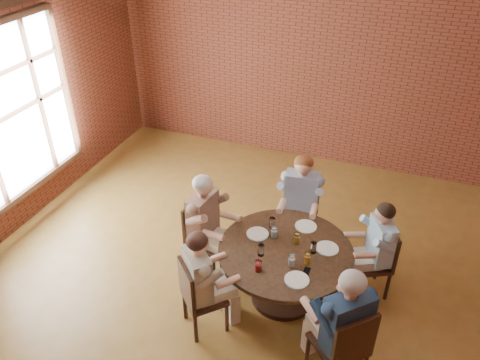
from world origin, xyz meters
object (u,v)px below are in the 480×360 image
(chair_e, at_px, (345,345))
(diner_c, at_px, (208,225))
(diner_a, at_px, (374,250))
(diner_d, at_px, (204,282))
(chair_c, at_px, (202,234))
(diner_e, at_px, (342,325))
(smartphone, at_px, (306,272))
(chair_b, at_px, (300,210))
(chair_d, at_px, (197,294))
(chair_a, at_px, (379,259))
(dining_table, at_px, (285,264))
(diner_b, at_px, (300,204))

(chair_e, bearing_deg, diner_c, -72.94)
(diner_a, bearing_deg, diner_d, -81.44)
(diner_c, xyz_separation_m, diner_d, (0.33, -0.85, -0.03))
(chair_c, xyz_separation_m, diner_e, (1.89, -0.97, 0.19))
(smartphone, bearing_deg, chair_b, 107.92)
(chair_d, bearing_deg, chair_e, -138.67)
(chair_b, xyz_separation_m, diner_d, (-0.61, -1.77, 0.14))
(chair_a, relative_size, chair_b, 0.94)
(chair_b, bearing_deg, diner_e, -70.10)
(diner_a, xyz_separation_m, chair_d, (-1.69, -1.22, -0.13))
(chair_c, distance_m, chair_d, 1.00)
(chair_b, xyz_separation_m, chair_e, (0.93, -1.94, 0.01))
(chair_b, xyz_separation_m, chair_d, (-0.67, -1.82, -0.01))
(chair_a, bearing_deg, diner_e, -36.99)
(diner_a, bearing_deg, dining_table, -90.00)
(chair_b, relative_size, diner_c, 0.70)
(chair_c, height_order, smartphone, chair_c)
(chair_b, height_order, diner_e, diner_e)
(diner_e, bearing_deg, diner_c, -72.14)
(smartphone, bearing_deg, dining_table, 140.42)
(diner_a, relative_size, chair_c, 1.33)
(smartphone, bearing_deg, diner_d, -155.12)
(chair_a, height_order, smartphone, chair_a)
(chair_a, distance_m, chair_e, 1.38)
(diner_b, relative_size, chair_e, 1.41)
(diner_c, relative_size, smartphone, 10.21)
(diner_d, relative_size, chair_e, 1.35)
(chair_a, height_order, chair_c, chair_c)
(diner_e, bearing_deg, chair_a, -144.13)
(chair_c, bearing_deg, chair_d, -149.77)
(chair_b, xyz_separation_m, chair_c, (-1.03, -0.90, -0.00))
(diner_b, height_order, chair_c, diner_b)
(dining_table, xyz_separation_m, diner_d, (-0.70, -0.69, 0.13))
(dining_table, xyz_separation_m, chair_b, (-0.09, 1.07, -0.01))
(chair_c, bearing_deg, chair_e, -108.98)
(chair_b, bearing_deg, chair_c, -143.76)
(diner_a, relative_size, diner_e, 0.91)
(chair_d, relative_size, diner_e, 0.66)
(chair_a, height_order, diner_b, diner_b)
(diner_b, bearing_deg, chair_b, 90.00)
(diner_d, bearing_deg, diner_c, -23.57)
(chair_c, bearing_deg, dining_table, -90.00)
(chair_a, distance_m, diner_c, 2.07)
(diner_a, relative_size, chair_b, 1.33)
(diner_a, height_order, diner_d, diner_d)
(diner_b, bearing_deg, diner_c, -143.96)
(chair_b, distance_m, diner_d, 1.87)
(chair_c, distance_m, chair_e, 2.22)
(chair_b, xyz_separation_m, diner_b, (0.01, -0.09, 0.17))
(chair_a, xyz_separation_m, diner_d, (-1.70, -1.20, 0.16))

